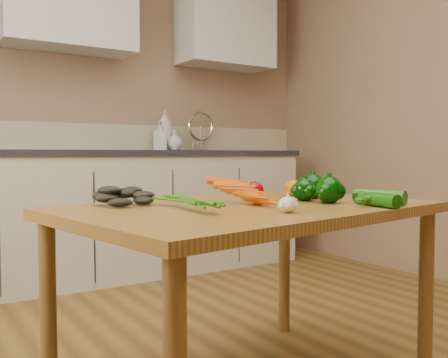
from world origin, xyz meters
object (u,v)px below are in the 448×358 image
at_px(tomato_b, 255,190).
at_px(zucchini_b, 379,200).
at_px(table, 250,226).
at_px(soap_bottle_b, 160,136).
at_px(soap_bottle_c, 174,140).
at_px(pepper_a, 305,190).
at_px(tomato_a, 254,190).
at_px(zucchini_a, 379,197).
at_px(leafy_greens, 127,192).
at_px(carrot_bunch, 227,197).
at_px(garlic_bulb, 288,205).
at_px(pepper_c, 329,190).
at_px(tomato_c, 293,188).
at_px(soap_bottle_a, 165,130).
at_px(pepper_b, 313,186).

bearing_deg(tomato_b, zucchini_b, -77.13).
xyz_separation_m(table, soap_bottle_b, (0.62, 2.03, 0.39)).
xyz_separation_m(table, tomato_b, (0.21, 0.26, 0.11)).
distance_m(soap_bottle_c, pepper_a, 2.08).
distance_m(tomato_a, zucchini_a, 0.48).
height_order(leafy_greens, pepper_a, leafy_greens).
height_order(carrot_bunch, garlic_bulb, carrot_bunch).
xyz_separation_m(carrot_bunch, pepper_c, (0.37, -0.12, 0.02)).
bearing_deg(zucchini_a, tomato_b, 112.22).
relative_size(garlic_bulb, tomato_c, 0.77).
height_order(carrot_bunch, pepper_c, pepper_c).
xyz_separation_m(soap_bottle_c, garlic_bulb, (-0.77, -2.27, -0.26)).
xyz_separation_m(tomato_b, zucchini_b, (0.13, -0.55, -0.01)).
bearing_deg(soap_bottle_a, pepper_c, 104.47).
relative_size(tomato_c, zucchini_a, 0.41).
height_order(soap_bottle_c, pepper_a, soap_bottle_c).
height_order(soap_bottle_a, garlic_bulb, soap_bottle_a).
xyz_separation_m(soap_bottle_b, soap_bottle_c, (0.11, -0.01, -0.03)).
distance_m(soap_bottle_a, carrot_bunch, 2.25).
distance_m(table, leafy_greens, 0.45).
distance_m(leafy_greens, tomato_b, 0.58).
height_order(leafy_greens, zucchini_a, leafy_greens).
distance_m(pepper_b, zucchini_a, 0.31).
height_order(pepper_b, tomato_a, pepper_b).
bearing_deg(pepper_b, zucchini_b, -94.94).
bearing_deg(leafy_greens, table, -30.85).
relative_size(soap_bottle_c, pepper_c, 1.63).
height_order(table, soap_bottle_c, soap_bottle_c).
height_order(carrot_bunch, tomato_b, carrot_bunch).
bearing_deg(pepper_b, pepper_a, -148.38).
bearing_deg(zucchini_a, pepper_c, 135.54).
relative_size(garlic_bulb, pepper_b, 0.60).
height_order(table, tomato_a, tomato_a).
bearing_deg(zucchini_a, table, 150.59).
relative_size(leafy_greens, zucchini_a, 0.99).
distance_m(table, soap_bottle_b, 2.16).
xyz_separation_m(soap_bottle_a, carrot_bunch, (-0.78, -2.08, -0.33)).
bearing_deg(pepper_a, soap_bottle_c, 76.89).
relative_size(table, soap_bottle_a, 4.41).
bearing_deg(zucchini_a, tomato_a, 122.78).
height_order(pepper_a, tomato_a, pepper_a).
height_order(tomato_a, zucchini_a, tomato_a).
height_order(table, zucchini_b, zucchini_b).
bearing_deg(tomato_b, leafy_greens, -176.61).
xyz_separation_m(carrot_bunch, zucchini_b, (0.43, -0.30, -0.01)).
distance_m(table, garlic_bulb, 0.28).
height_order(soap_bottle_b, tomato_b, soap_bottle_b).
relative_size(table, carrot_bunch, 5.85).
xyz_separation_m(carrot_bunch, tomato_c, (0.47, 0.20, 0.00)).
xyz_separation_m(pepper_a, tomato_b, (-0.06, 0.25, -0.01)).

